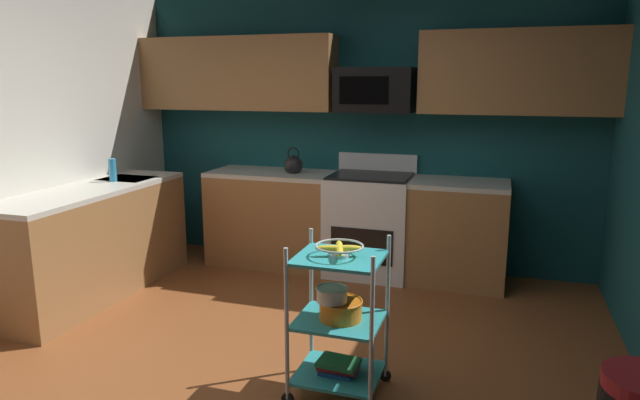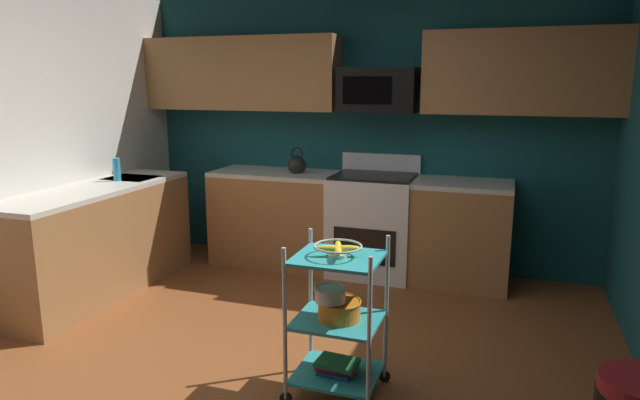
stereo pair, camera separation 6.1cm
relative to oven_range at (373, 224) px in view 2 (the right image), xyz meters
name	(u,v)px [view 2 (the right image)]	position (x,y,z in m)	size (l,w,h in m)	color
floor	(261,381)	(-0.18, -2.10, -0.50)	(4.40, 4.80, 0.04)	brown
wall_back	(364,132)	(-0.18, 0.33, 0.82)	(4.52, 0.06, 2.60)	#14474C
counter_run	(257,230)	(-0.96, -0.51, -0.01)	(3.60, 2.49, 0.92)	#9E6B3D
oven_range	(373,224)	(0.00, 0.00, 0.00)	(0.76, 0.65, 1.10)	white
upper_cabinets	(356,73)	(-0.22, 0.13, 1.37)	(4.40, 0.33, 0.70)	#9E6B3D
microwave	(378,90)	(0.00, 0.10, 1.22)	(0.70, 0.39, 0.40)	black
rolling_cart	(337,320)	(0.31, -2.11, -0.03)	(0.54, 0.44, 0.91)	silver
fruit_bowl	(338,248)	(0.31, -2.11, 0.40)	(0.27, 0.27, 0.07)	silver
mixing_bowl_large	(339,309)	(0.31, -2.11, 0.04)	(0.25, 0.25, 0.11)	orange
mixing_bowl_small	(330,294)	(0.27, -2.15, 0.14)	(0.18, 0.18, 0.08)	silver
book_stack	(337,366)	(0.31, -2.11, -0.31)	(0.25, 0.19, 0.07)	#1E4C8C
kettle	(297,165)	(-0.76, 0.00, 0.52)	(0.21, 0.18, 0.26)	black
dish_soap_bottle	(117,169)	(-2.09, -0.93, 0.54)	(0.06, 0.06, 0.20)	#2D8CBF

